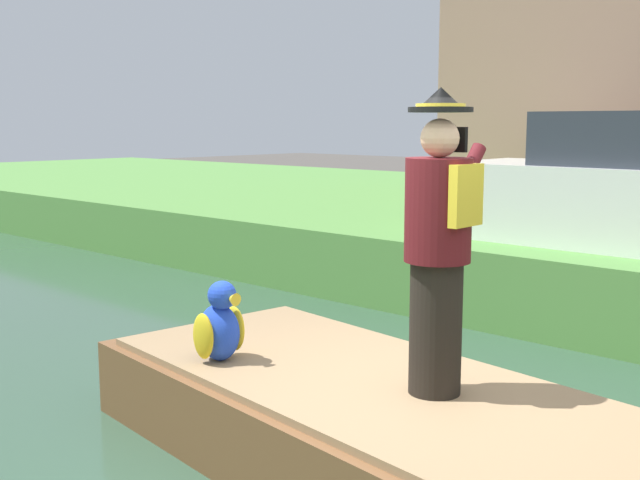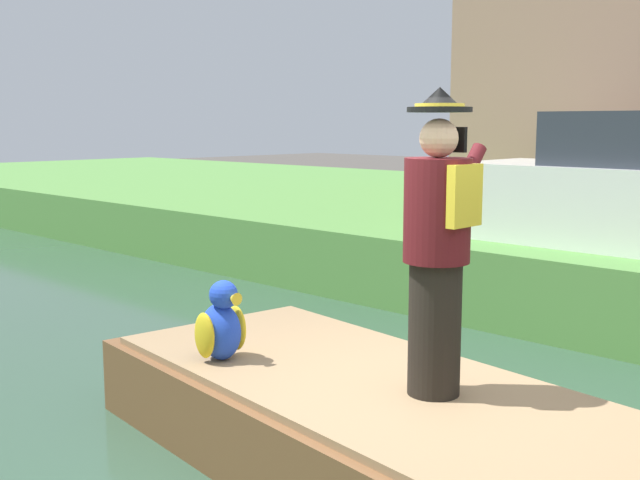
# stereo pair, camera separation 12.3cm
# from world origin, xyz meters

# --- Properties ---
(boat) EXTENTS (2.27, 4.38, 0.61)m
(boat) POSITION_xyz_m (0.00, 0.40, 0.40)
(boat) COLOR brown
(boat) RESTS_ON canal_water
(person_pirate) EXTENTS (0.61, 0.42, 1.85)m
(person_pirate) POSITION_xyz_m (0.06, -0.08, 1.64)
(person_pirate) COLOR black
(person_pirate) RESTS_ON boat
(parrot_plush) EXTENTS (0.36, 0.34, 0.57)m
(parrot_plush) POSITION_xyz_m (-0.41, 1.40, 0.95)
(parrot_plush) COLOR blue
(parrot_plush) RESTS_ON boat
(parked_car_white) EXTENTS (1.70, 4.00, 1.50)m
(parked_car_white) POSITION_xyz_m (4.99, 0.67, 1.60)
(parked_car_white) COLOR white
(parked_car_white) RESTS_ON grass_bank_far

